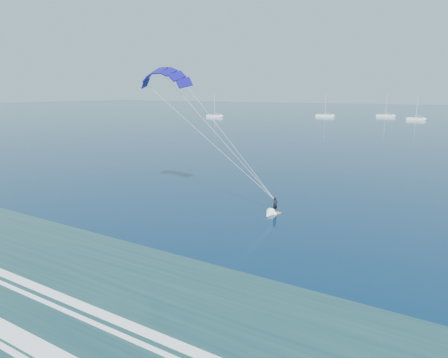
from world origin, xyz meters
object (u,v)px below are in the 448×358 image
at_px(sailboat_1, 325,115).
at_px(sailboat_3, 416,119).
at_px(kitesurfer_rig, 217,135).
at_px(sailboat_0, 215,116).
at_px(sailboat_2, 385,116).

distance_m(sailboat_1, sailboat_3, 44.09).
distance_m(kitesurfer_rig, sailboat_0, 167.24).
bearing_deg(kitesurfer_rig, sailboat_2, 94.69).
xyz_separation_m(sailboat_1, sailboat_2, (27.36, 15.95, -0.01)).
xyz_separation_m(sailboat_1, sailboat_3, (44.02, -2.57, -0.01)).
relative_size(sailboat_2, sailboat_3, 1.09).
distance_m(kitesurfer_rig, sailboat_2, 189.50).
bearing_deg(sailboat_2, sailboat_1, -149.76).
height_order(sailboat_1, sailboat_3, sailboat_1).
bearing_deg(sailboat_1, kitesurfer_rig, -76.07).
relative_size(sailboat_1, sailboat_2, 1.07).
xyz_separation_m(kitesurfer_rig, sailboat_2, (-15.48, 188.70, -7.88)).
bearing_deg(kitesurfer_rig, sailboat_1, 103.93).
relative_size(kitesurfer_rig, sailboat_1, 1.31).
relative_size(kitesurfer_rig, sailboat_3, 1.53).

